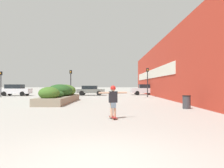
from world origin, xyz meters
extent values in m
plane|color=#A3A099|center=(0.00, 0.00, 0.00)|extent=(300.00, 300.00, 0.00)
cube|color=#B23323|center=(6.24, 20.02, 3.38)|extent=(0.60, 47.91, 6.76)
cube|color=silver|center=(5.90, 28.46, 3.11)|extent=(0.06, 26.13, 1.20)
cube|color=gray|center=(-4.32, 14.77, 0.28)|extent=(2.08, 8.41, 0.56)
ellipsoid|color=#3D6623|center=(-4.37, 11.65, 0.91)|extent=(1.53, 1.31, 0.92)
ellipsoid|color=#234C1E|center=(-4.38, 13.06, 0.79)|extent=(1.55, 1.62, 0.62)
ellipsoid|color=#234C1E|center=(-4.39, 15.03, 0.99)|extent=(2.17, 2.36, 1.15)
ellipsoid|color=#3D6623|center=(-4.33, 16.74, 0.99)|extent=(2.09, 2.06, 1.14)
ellipsoid|color=#33702D|center=(-4.35, 18.22, 0.86)|extent=(1.65, 1.80, 0.80)
cube|color=maroon|center=(0.25, 5.46, 0.09)|extent=(0.41, 0.77, 0.01)
cylinder|color=beige|center=(0.09, 5.68, 0.03)|extent=(0.07, 0.07, 0.05)
cylinder|color=beige|center=(0.26, 5.73, 0.03)|extent=(0.07, 0.07, 0.05)
cylinder|color=beige|center=(0.23, 5.19, 0.03)|extent=(0.07, 0.07, 0.05)
cylinder|color=beige|center=(0.41, 5.24, 0.03)|extent=(0.07, 0.07, 0.05)
cylinder|color=tan|center=(0.18, 5.44, 0.41)|extent=(0.14, 0.14, 0.63)
cylinder|color=tan|center=(0.32, 5.48, 0.41)|extent=(0.14, 0.14, 0.63)
cube|color=slate|center=(0.25, 5.46, 0.61)|extent=(0.27, 0.24, 0.23)
cube|color=black|center=(0.25, 5.46, 0.97)|extent=(0.39, 0.27, 0.49)
cylinder|color=tan|center=(-0.15, 5.34, 1.16)|extent=(0.47, 0.21, 0.08)
cylinder|color=tan|center=(0.64, 5.58, 1.16)|extent=(0.47, 0.21, 0.08)
sphere|color=tan|center=(0.25, 5.46, 1.32)|extent=(0.21, 0.21, 0.21)
sphere|color=red|center=(0.25, 5.46, 1.36)|extent=(0.24, 0.24, 0.24)
cylinder|color=#38383D|center=(4.93, 9.68, 0.40)|extent=(0.49, 0.49, 0.79)
cylinder|color=black|center=(4.93, 9.68, 0.82)|extent=(0.51, 0.51, 0.05)
cube|color=silver|center=(-13.31, 26.48, 0.67)|extent=(4.03, 1.80, 0.71)
cube|color=black|center=(-13.47, 26.48, 1.31)|extent=(2.22, 1.58, 0.57)
cylinder|color=black|center=(-12.06, 27.33, 0.32)|extent=(0.63, 0.22, 0.63)
cylinder|color=black|center=(-12.06, 25.62, 0.32)|extent=(0.63, 0.22, 0.63)
cylinder|color=black|center=(-14.56, 27.33, 0.32)|extent=(0.63, 0.22, 0.63)
cylinder|color=black|center=(-14.56, 25.62, 0.32)|extent=(0.63, 0.22, 0.63)
cube|color=slate|center=(-2.91, 28.05, 0.63)|extent=(4.02, 1.91, 0.57)
cube|color=black|center=(-3.07, 28.05, 1.17)|extent=(2.21, 1.68, 0.50)
cylinder|color=black|center=(-1.66, 28.96, 0.35)|extent=(0.69, 0.22, 0.69)
cylinder|color=black|center=(-1.66, 27.14, 0.35)|extent=(0.69, 0.22, 0.69)
cylinder|color=black|center=(-4.15, 28.96, 0.35)|extent=(0.69, 0.22, 0.69)
cylinder|color=black|center=(-4.15, 27.14, 0.35)|extent=(0.69, 0.22, 0.69)
cube|color=#BCBCC1|center=(5.46, 29.34, 0.68)|extent=(4.71, 1.78, 0.74)
cube|color=black|center=(5.65, 29.34, 1.34)|extent=(2.59, 1.57, 0.59)
cylinder|color=black|center=(4.00, 28.49, 0.32)|extent=(0.63, 0.22, 0.63)
cylinder|color=black|center=(4.00, 30.18, 0.32)|extent=(0.63, 0.22, 0.63)
cylinder|color=black|center=(6.93, 28.49, 0.32)|extent=(0.63, 0.22, 0.63)
cylinder|color=black|center=(6.93, 30.18, 0.32)|extent=(0.63, 0.22, 0.63)
cylinder|color=black|center=(-4.84, 22.46, 1.44)|extent=(0.11, 0.11, 2.88)
cube|color=black|center=(-4.84, 22.46, 3.11)|extent=(0.28, 0.20, 0.45)
sphere|color=#2D2823|center=(-4.84, 22.34, 3.26)|extent=(0.15, 0.15, 0.15)
sphere|color=orange|center=(-4.84, 22.34, 3.11)|extent=(0.15, 0.15, 0.15)
sphere|color=#2D2823|center=(-4.84, 22.34, 2.96)|extent=(0.15, 0.15, 0.15)
cylinder|color=black|center=(4.62, 22.94, 1.58)|extent=(0.11, 0.11, 3.17)
cube|color=black|center=(4.62, 22.94, 3.39)|extent=(0.28, 0.20, 0.45)
sphere|color=#2D2823|center=(4.62, 22.82, 3.54)|extent=(0.15, 0.15, 0.15)
sphere|color=orange|center=(4.62, 22.82, 3.39)|extent=(0.15, 0.15, 0.15)
sphere|color=#2D2823|center=(4.62, 22.82, 3.24)|extent=(0.15, 0.15, 0.15)
cylinder|color=black|center=(-13.51, 22.72, 1.37)|extent=(0.11, 0.11, 2.73)
cube|color=black|center=(-13.51, 22.72, 2.96)|extent=(0.28, 0.20, 0.45)
sphere|color=#2D2823|center=(-13.51, 22.60, 3.11)|extent=(0.15, 0.15, 0.15)
sphere|color=orange|center=(-13.51, 22.60, 2.96)|extent=(0.15, 0.15, 0.15)
sphere|color=#2D2823|center=(-13.51, 22.60, 2.81)|extent=(0.15, 0.15, 0.15)
camera|label=1|loc=(0.20, -4.15, 1.49)|focal=35.00mm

